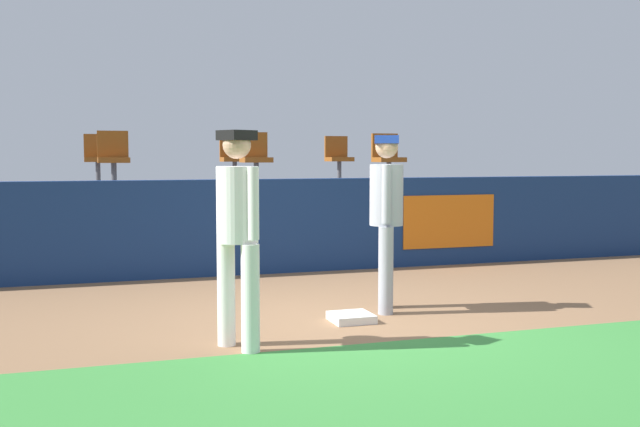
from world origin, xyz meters
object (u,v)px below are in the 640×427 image
(player_fielder_home, at_px, (237,224))
(player_runner_visitor, at_px, (386,210))
(seat_front_center, at_px, (255,155))
(first_base, at_px, (351,317))
(seat_back_center, at_px, (234,155))
(seat_front_right, at_px, (387,155))
(seat_back_right, at_px, (338,155))
(seat_back_left, at_px, (98,155))
(seat_front_left, at_px, (113,155))

(player_fielder_home, height_order, player_runner_visitor, same)
(player_runner_visitor, relative_size, seat_front_center, 2.20)
(player_fielder_home, xyz_separation_m, player_runner_visitor, (1.80, 1.03, 0.00))
(first_base, xyz_separation_m, seat_back_center, (0.15, 6.49, 1.61))
(first_base, bearing_deg, seat_front_center, 88.49)
(seat_front_right, xyz_separation_m, seat_back_right, (-0.24, 1.80, -0.00))
(player_fielder_home, xyz_separation_m, seat_back_center, (1.42, 7.15, 0.58))
(seat_back_left, bearing_deg, seat_back_right, 0.00)
(player_runner_visitor, xyz_separation_m, seat_back_right, (1.63, 6.12, 0.57))
(first_base, height_order, seat_front_center, seat_front_center)
(first_base, height_order, player_fielder_home, player_fielder_home)
(player_fielder_home, distance_m, seat_back_center, 7.31)
(first_base, distance_m, seat_back_center, 6.68)
(seat_back_left, xyz_separation_m, seat_front_center, (2.34, -1.80, 0.00))
(seat_front_right, distance_m, seat_front_left, 4.43)
(seat_front_center, bearing_deg, first_base, -91.51)
(player_fielder_home, xyz_separation_m, seat_back_left, (-0.95, 7.15, 0.58))
(seat_front_left, bearing_deg, seat_front_right, 0.00)
(first_base, xyz_separation_m, player_runner_visitor, (0.53, 0.37, 1.03))
(first_base, xyz_separation_m, player_fielder_home, (-1.28, -0.66, 1.03))
(seat_front_right, relative_size, seat_front_left, 1.00)
(seat_front_right, height_order, seat_back_center, same)
(seat_front_right, bearing_deg, seat_back_center, 141.24)
(player_fielder_home, xyz_separation_m, seat_back_right, (3.43, 7.15, 0.58))
(seat_front_center, bearing_deg, seat_back_right, 41.60)
(seat_back_center, xyz_separation_m, seat_front_center, (-0.02, -1.80, -0.00))
(first_base, bearing_deg, seat_back_right, 71.65)
(seat_front_right, xyz_separation_m, seat_back_left, (-4.61, 1.80, -0.00))
(player_runner_visitor, bearing_deg, seat_front_center, -151.24)
(player_fielder_home, relative_size, seat_back_right, 2.20)
(first_base, relative_size, seat_front_left, 0.48)
(player_fielder_home, relative_size, seat_back_center, 2.20)
(seat_front_right, xyz_separation_m, seat_back_center, (-2.24, 1.80, 0.00))
(player_fielder_home, bearing_deg, seat_back_center, 142.50)
(seat_front_center, bearing_deg, seat_front_right, 0.00)
(seat_front_left, distance_m, seat_back_center, 2.83)
(seat_back_right, distance_m, seat_back_center, 2.00)
(seat_back_left, height_order, seat_front_center, same)
(seat_back_center, bearing_deg, player_fielder_home, -101.25)
(first_base, bearing_deg, player_runner_visitor, 34.95)
(seat_front_left, relative_size, seat_back_center, 1.00)
(player_runner_visitor, distance_m, seat_front_left, 5.05)
(seat_back_right, height_order, seat_front_left, same)
(seat_front_left, distance_m, seat_front_center, 2.16)
(seat_front_left, xyz_separation_m, seat_back_center, (2.18, 1.80, 0.00))
(player_fielder_home, bearing_deg, first_base, 91.18)
(seat_front_center, bearing_deg, player_runner_visitor, -84.68)
(first_base, relative_size, seat_back_left, 0.48)
(seat_back_center, xyz_separation_m, seat_back_left, (-2.37, -0.00, -0.00))
(seat_back_right, bearing_deg, seat_front_center, -138.40)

